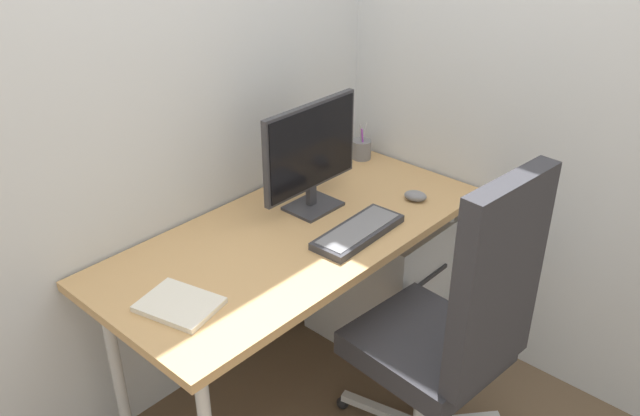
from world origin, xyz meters
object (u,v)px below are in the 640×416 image
(mouse, at_px, (415,196))
(office_chair, at_px, (456,325))
(monitor, at_px, (311,152))
(keyboard, at_px, (358,232))
(filing_cabinet, at_px, (379,275))
(pen_holder, at_px, (362,149))
(notebook, at_px, (179,305))

(mouse, bearing_deg, office_chair, -151.08)
(monitor, distance_m, mouse, 0.47)
(monitor, xyz_separation_m, keyboard, (-0.05, -0.27, -0.22))
(monitor, relative_size, keyboard, 1.21)
(filing_cabinet, height_order, monitor, monitor)
(pen_holder, bearing_deg, office_chair, -123.29)
(filing_cabinet, bearing_deg, pen_holder, 57.48)
(filing_cabinet, height_order, keyboard, keyboard)
(office_chair, xyz_separation_m, monitor, (0.08, 0.72, 0.38))
(keyboard, distance_m, mouse, 0.36)
(office_chair, bearing_deg, notebook, 138.49)
(keyboard, height_order, notebook, keyboard)
(monitor, height_order, pen_holder, monitor)
(filing_cabinet, height_order, notebook, notebook)
(keyboard, bearing_deg, monitor, 80.50)
(mouse, bearing_deg, filing_cabinet, 65.22)
(filing_cabinet, xyz_separation_m, keyboard, (-0.38, -0.17, 0.46))
(office_chair, relative_size, mouse, 13.11)
(keyboard, height_order, pen_holder, pen_holder)
(office_chair, distance_m, keyboard, 0.48)
(keyboard, bearing_deg, filing_cabinet, 24.59)
(filing_cabinet, height_order, pen_holder, pen_holder)
(filing_cabinet, height_order, mouse, mouse)
(office_chair, distance_m, monitor, 0.82)
(monitor, distance_m, keyboard, 0.35)
(office_chair, bearing_deg, mouse, 48.67)
(office_chair, xyz_separation_m, pen_holder, (0.57, 0.87, 0.19))
(filing_cabinet, bearing_deg, keyboard, -155.41)
(office_chair, distance_m, mouse, 0.63)
(office_chair, xyz_separation_m, mouse, (0.40, 0.45, 0.17))
(notebook, bearing_deg, monitor, -3.59)
(filing_cabinet, distance_m, notebook, 1.17)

